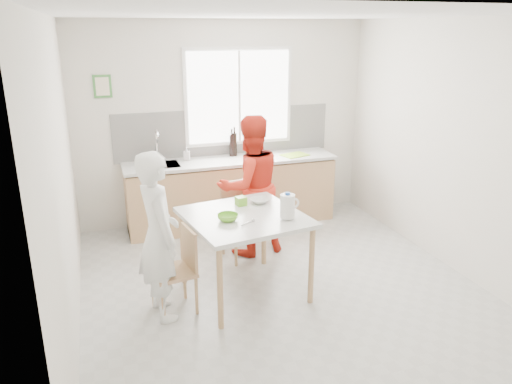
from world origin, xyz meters
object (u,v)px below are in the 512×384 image
person_red (250,186)px  milk_jug (288,206)px  person_white (159,236)px  bowl_white (259,201)px  wine_bottle_b (232,145)px  chair_left (179,266)px  chair_far (240,216)px  bowl_green (228,217)px  dining_table (244,224)px  wine_bottle_a (234,144)px

person_red → milk_jug: bearing=81.4°
person_white → bowl_white: (1.11, 0.44, 0.07)m
milk_jug → wine_bottle_b: wine_bottle_b is taller
bowl_white → wine_bottle_b: size_ratio=0.65×
bowl_white → milk_jug: size_ratio=0.78×
chair_left → milk_jug: milk_jug is taller
chair_far → bowl_green: (-0.40, -0.95, 0.38)m
person_red → chair_far: bearing=11.6°
dining_table → chair_far: bearing=76.2°
chair_left → person_white: size_ratio=0.51×
chair_left → wine_bottle_a: 2.52m
chair_left → person_white: (-0.18, -0.03, 0.34)m
chair_left → wine_bottle_b: bearing=142.9°
person_red → milk_jug: (0.02, -1.14, 0.15)m
dining_table → wine_bottle_a: 2.12m
person_red → person_white: bearing=31.9°
dining_table → chair_far: size_ratio=1.40×
dining_table → chair_far: chair_far is taller
chair_left → person_red: person_red is taller
bowl_white → bowl_green: bearing=-139.7°
dining_table → wine_bottle_a: (0.48, 2.04, 0.32)m
person_white → dining_table: bearing=-90.0°
chair_left → bowl_white: size_ratio=4.21×
dining_table → bowl_green: (-0.19, -0.08, 0.12)m
chair_left → dining_table: bearing=90.0°
person_red → wine_bottle_a: 1.16m
wine_bottle_a → person_white: bearing=-121.6°
bowl_green → bowl_white: 0.58m
person_red → chair_left: bearing=35.6°
chair_far → person_red: size_ratio=0.54×
chair_left → person_red: (1.03, 1.03, 0.38)m
wine_bottle_b → person_red: bearing=-94.8°
person_red → bowl_white: bearing=72.0°
wine_bottle_a → bowl_white: bearing=-97.4°
chair_left → wine_bottle_b: (1.12, 2.13, 0.62)m
person_white → person_red: (1.21, 1.06, 0.04)m
bowl_white → milk_jug: bearing=-78.1°
bowl_green → wine_bottle_b: (0.63, 2.10, 0.20)m
dining_table → milk_jug: milk_jug is taller
dining_table → wine_bottle_a: wine_bottle_a is taller
chair_left → bowl_green: 0.65m
wine_bottle_a → wine_bottle_b: 0.04m
wine_bottle_a → wine_bottle_b: wine_bottle_a is taller
chair_far → dining_table: bearing=-113.2°
dining_table → bowl_white: (0.26, 0.30, 0.11)m
bowl_green → person_red: bearing=61.7°
person_white → milk_jug: bearing=-103.3°
dining_table → bowl_white: 0.41m
chair_far → wine_bottle_b: 1.31m
person_red → wine_bottle_a: bearing=-106.2°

